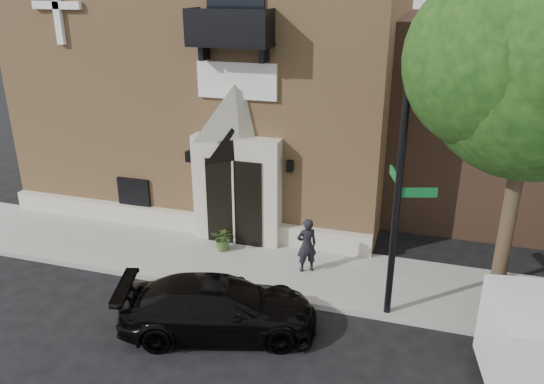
# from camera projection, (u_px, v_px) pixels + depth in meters

# --- Properties ---
(ground) EXTENTS (120.00, 120.00, 0.00)m
(ground) POSITION_uv_depth(u_px,v_px,m) (238.00, 296.00, 13.43)
(ground) COLOR black
(ground) RESTS_ON ground
(sidewalk) EXTENTS (42.00, 3.00, 0.15)m
(sidewalk) POSITION_uv_depth(u_px,v_px,m) (291.00, 271.00, 14.46)
(sidewalk) COLOR gray
(sidewalk) RESTS_ON ground
(church) EXTENTS (12.20, 11.01, 9.30)m
(church) POSITION_uv_depth(u_px,v_px,m) (234.00, 63.00, 19.61)
(church) COLOR tan
(church) RESTS_ON ground
(street_tree_left) EXTENTS (4.97, 4.38, 7.77)m
(street_tree_left) POSITION_uv_depth(u_px,v_px,m) (538.00, 70.00, 9.94)
(street_tree_left) COLOR #38281C
(street_tree_left) RESTS_ON sidewalk
(black_sedan) EXTENTS (4.74, 3.00, 1.28)m
(black_sedan) POSITION_uv_depth(u_px,v_px,m) (219.00, 307.00, 11.84)
(black_sedan) COLOR black
(black_sedan) RESTS_ON ground
(street_sign) EXTENTS (1.09, 0.90, 5.86)m
(street_sign) POSITION_uv_depth(u_px,v_px,m) (398.00, 196.00, 11.48)
(street_sign) COLOR black
(street_sign) RESTS_ON sidewalk
(fire_hydrant) EXTENTS (0.46, 0.37, 0.81)m
(fire_hydrant) POSITION_uv_depth(u_px,v_px,m) (510.00, 309.00, 11.93)
(fire_hydrant) COLOR #A70308
(fire_hydrant) RESTS_ON sidewalk
(planter) EXTENTS (0.70, 0.62, 0.74)m
(planter) POSITION_uv_depth(u_px,v_px,m) (224.00, 238.00, 15.32)
(planter) COLOR #3F622A
(planter) RESTS_ON sidewalk
(pedestrian_near) EXTENTS (0.67, 0.60, 1.53)m
(pedestrian_near) POSITION_uv_depth(u_px,v_px,m) (307.00, 245.00, 14.06)
(pedestrian_near) COLOR black
(pedestrian_near) RESTS_ON sidewalk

